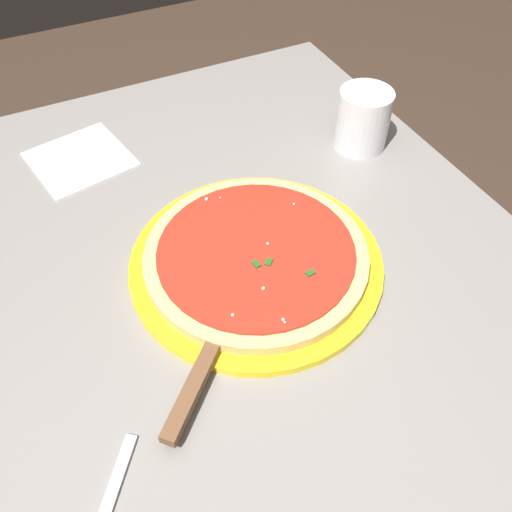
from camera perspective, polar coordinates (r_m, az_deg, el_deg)
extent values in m
plane|color=#38281E|center=(1.40, -1.51, -21.01)|extent=(5.00, 5.00, 0.00)
cube|color=black|center=(1.38, 3.45, 5.22)|extent=(0.06, 0.06, 0.73)
cube|color=black|center=(1.29, -23.49, -4.10)|extent=(0.06, 0.06, 0.73)
cube|color=gray|center=(0.75, -2.62, -0.40)|extent=(0.96, 0.80, 0.03)
cylinder|color=yellow|center=(0.72, 0.00, -0.74)|extent=(0.34, 0.34, 0.01)
cylinder|color=#DBB26B|center=(0.71, 0.00, 0.00)|extent=(0.30, 0.30, 0.02)
cylinder|color=red|center=(0.70, 0.00, 0.54)|extent=(0.26, 0.26, 0.00)
sphere|color=#EFEACC|center=(0.77, -3.81, 6.22)|extent=(0.00, 0.00, 0.00)
sphere|color=#EFEACC|center=(0.76, 4.06, 5.53)|extent=(0.00, 0.00, 0.00)
sphere|color=#EFEACC|center=(0.71, 1.26, 1.33)|extent=(0.00, 0.00, 0.00)
sphere|color=#EFEACC|center=(0.77, -5.01, 6.14)|extent=(0.01, 0.01, 0.01)
sphere|color=#EFEACC|center=(0.66, 0.83, -3.44)|extent=(0.00, 0.00, 0.00)
sphere|color=#EFEACC|center=(0.63, 2.62, -6.87)|extent=(0.00, 0.00, 0.00)
sphere|color=#EFEACC|center=(0.63, -2.49, -6.29)|extent=(0.00, 0.00, 0.00)
sphere|color=#EFEACC|center=(0.63, 2.80, -7.17)|extent=(0.00, 0.00, 0.00)
cube|color=#23561E|center=(0.68, 1.36, -0.65)|extent=(0.01, 0.01, 0.00)
cube|color=#23561E|center=(0.68, 0.03, -0.84)|extent=(0.01, 0.01, 0.00)
cube|color=#23561E|center=(0.68, 5.78, -1.79)|extent=(0.01, 0.01, 0.00)
cube|color=silver|center=(0.66, -2.74, -6.07)|extent=(0.11, 0.11, 0.00)
cube|color=brown|center=(0.60, -6.70, -13.75)|extent=(0.10, 0.11, 0.01)
cylinder|color=silver|center=(0.91, 11.29, 14.05)|extent=(0.09, 0.09, 0.10)
cube|color=white|center=(0.94, -18.21, 9.78)|extent=(0.17, 0.17, 0.00)
cube|color=silver|center=(0.59, -15.62, -24.57)|extent=(0.13, 0.10, 0.00)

